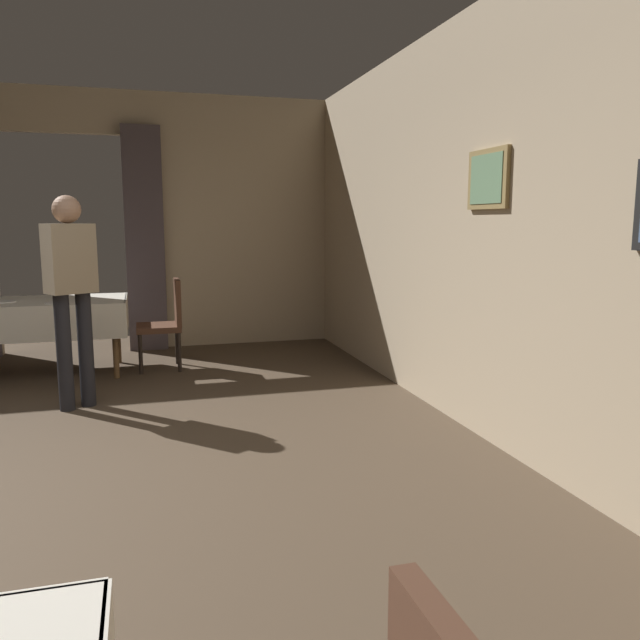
% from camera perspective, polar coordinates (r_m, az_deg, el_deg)
% --- Properties ---
extents(wall_right, '(0.16, 8.40, 3.00)m').
position_cam_1_polar(wall_right, '(4.33, 17.05, 8.32)').
color(wall_right, tan).
rests_on(wall_right, ground).
extents(wall_back, '(6.40, 0.27, 3.00)m').
position_cam_1_polar(wall_back, '(7.87, -22.41, 8.26)').
color(wall_back, tan).
rests_on(wall_back, ground).
extents(dining_table_mid, '(1.44, 0.95, 0.75)m').
position_cam_1_polar(dining_table_mid, '(6.79, -23.10, 0.81)').
color(dining_table_mid, brown).
rests_on(dining_table_mid, ground).
extents(chair_mid_right, '(0.44, 0.44, 0.93)m').
position_cam_1_polar(chair_mid_right, '(6.69, -13.71, 0.04)').
color(chair_mid_right, black).
rests_on(chair_mid_right, ground).
extents(flower_vase_mid, '(0.07, 0.07, 0.20)m').
position_cam_1_polar(flower_vase_mid, '(6.61, -20.76, 2.59)').
color(flower_vase_mid, silver).
rests_on(flower_vase_mid, dining_table_mid).
extents(plate_mid_b, '(0.22, 0.22, 0.01)m').
position_cam_1_polar(plate_mid_b, '(6.44, -22.66, 1.44)').
color(plate_mid_b, white).
rests_on(plate_mid_b, dining_table_mid).
extents(plate_mid_c, '(0.21, 0.21, 0.01)m').
position_cam_1_polar(plate_mid_c, '(6.75, -26.64, 1.49)').
color(plate_mid_c, white).
rests_on(plate_mid_c, dining_table_mid).
extents(person_waiter_by_doorway, '(0.42, 0.37, 1.72)m').
position_cam_1_polar(person_waiter_by_doorway, '(5.42, -21.58, 3.06)').
color(person_waiter_by_doorway, black).
rests_on(person_waiter_by_doorway, ground).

